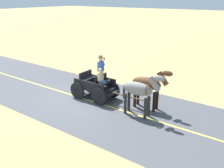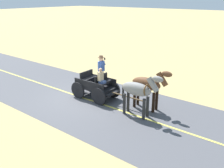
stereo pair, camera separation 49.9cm
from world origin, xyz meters
The scene contains 7 objects.
ground_plane centered at (0.00, 0.00, 0.00)m, with size 200.00×200.00×0.00m, color tan.
road_surface centered at (0.00, 0.00, 0.00)m, with size 6.46×160.00×0.01m, color #4C4C51.
road_centre_stripe centered at (0.00, 0.00, 0.01)m, with size 0.12×160.00×0.00m, color #DBCC4C.
horse_drawn_carriage centered at (-0.50, 0.59, 0.82)m, with size 1.44×4.51×2.50m.
horse_near_side centered at (-1.01, 3.62, 1.32)m, with size 0.62×2.13×2.21m.
horse_off_side centered at (-0.07, 3.63, 1.32)m, with size 0.63×2.13×2.21m.
traffic_cone centered at (-2.95, -2.29, 0.25)m, with size 0.32×0.32×0.50m, color orange.
Camera 1 is at (9.51, 8.88, 5.54)m, focal length 39.18 mm.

